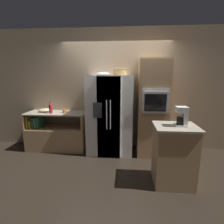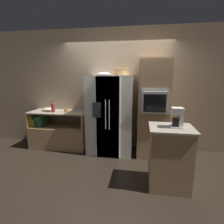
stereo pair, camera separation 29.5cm
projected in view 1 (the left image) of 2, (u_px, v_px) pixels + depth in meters
name	position (u px, v px, depth m)	size (l,w,h in m)	color
ground_plane	(114.00, 152.00, 4.03)	(20.00, 20.00, 0.00)	black
wall_back	(116.00, 90.00, 4.17)	(12.00, 0.06, 2.80)	tan
counter_left	(57.00, 135.00, 4.19)	(1.37, 0.58, 0.89)	tan
refrigerator	(110.00, 115.00, 3.91)	(0.99, 0.74, 1.74)	white
wall_oven	(152.00, 108.00, 3.82)	(0.63, 0.74, 2.08)	tan
island_counter	(174.00, 155.00, 2.80)	(0.66, 0.57, 0.98)	tan
wicker_basket	(120.00, 72.00, 3.77)	(0.30, 0.30, 0.15)	tan
fruit_bowl	(103.00, 74.00, 3.82)	(0.29, 0.29, 0.07)	white
bottle_tall	(51.00, 108.00, 3.97)	(0.08, 0.08, 0.28)	maroon
mug	(64.00, 111.00, 4.02)	(0.11, 0.08, 0.09)	orange
mixing_bowl	(45.00, 110.00, 4.15)	(0.28, 0.28, 0.08)	beige
coffee_maker	(182.00, 116.00, 2.65)	(0.17, 0.17, 0.30)	white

